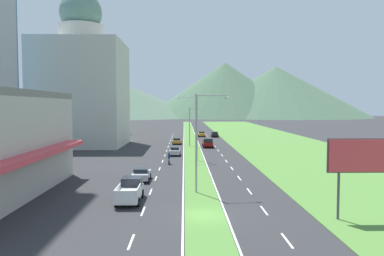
# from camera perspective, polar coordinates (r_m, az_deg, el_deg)

# --- Properties ---
(ground_plane) EXTENTS (600.00, 600.00, 0.00)m
(ground_plane) POSITION_cam_1_polar(r_m,az_deg,el_deg) (31.16, 1.93, -13.10)
(ground_plane) COLOR #2D2D30
(grass_median) EXTENTS (3.20, 240.00, 0.06)m
(grass_median) POSITION_cam_1_polar(r_m,az_deg,el_deg) (90.29, -0.14, -2.24)
(grass_median) COLOR #518438
(grass_median) RESTS_ON ground_plane
(grass_verge_right) EXTENTS (24.00, 240.00, 0.06)m
(grass_verge_right) POSITION_cam_1_polar(r_m,az_deg,el_deg) (92.97, 12.67, -2.16)
(grass_verge_right) COLOR #518438
(grass_verge_right) RESTS_ON ground_plane
(lane_dash_left_2) EXTENTS (0.16, 2.80, 0.01)m
(lane_dash_left_2) POSITION_cam_1_polar(r_m,az_deg,el_deg) (25.92, -9.17, -16.57)
(lane_dash_left_2) COLOR silver
(lane_dash_left_2) RESTS_ON ground_plane
(lane_dash_left_3) EXTENTS (0.16, 2.80, 0.01)m
(lane_dash_left_3) POSITION_cam_1_polar(r_m,az_deg,el_deg) (32.68, -7.40, -12.33)
(lane_dash_left_3) COLOR silver
(lane_dash_left_3) RESTS_ON ground_plane
(lane_dash_left_4) EXTENTS (0.16, 2.80, 0.01)m
(lane_dash_left_4) POSITION_cam_1_polar(r_m,az_deg,el_deg) (39.57, -6.26, -9.54)
(lane_dash_left_4) COLOR silver
(lane_dash_left_4) RESTS_ON ground_plane
(lane_dash_left_5) EXTENTS (0.16, 2.80, 0.01)m
(lane_dash_left_5) POSITION_cam_1_polar(r_m,az_deg,el_deg) (46.54, -5.48, -7.58)
(lane_dash_left_5) COLOR silver
(lane_dash_left_5) RESTS_ON ground_plane
(lane_dash_left_6) EXTENTS (0.16, 2.80, 0.01)m
(lane_dash_left_6) POSITION_cam_1_polar(r_m,az_deg,el_deg) (53.55, -4.91, -6.14)
(lane_dash_left_6) COLOR silver
(lane_dash_left_6) RESTS_ON ground_plane
(lane_dash_left_7) EXTENTS (0.16, 2.80, 0.01)m
(lane_dash_left_7) POSITION_cam_1_polar(r_m,az_deg,el_deg) (60.60, -4.47, -5.02)
(lane_dash_left_7) COLOR silver
(lane_dash_left_7) RESTS_ON ground_plane
(lane_dash_left_8) EXTENTS (0.16, 2.80, 0.01)m
(lane_dash_left_8) POSITION_cam_1_polar(r_m,az_deg,el_deg) (67.67, -4.12, -4.14)
(lane_dash_left_8) COLOR silver
(lane_dash_left_8) RESTS_ON ground_plane
(lane_dash_left_9) EXTENTS (0.16, 2.80, 0.01)m
(lane_dash_left_9) POSITION_cam_1_polar(r_m,az_deg,el_deg) (74.75, -3.84, -3.43)
(lane_dash_left_9) COLOR silver
(lane_dash_left_9) RESTS_ON ground_plane
(lane_dash_left_10) EXTENTS (0.16, 2.80, 0.01)m
(lane_dash_left_10) POSITION_cam_1_polar(r_m,az_deg,el_deg) (81.84, -3.61, -2.84)
(lane_dash_left_10) COLOR silver
(lane_dash_left_10) RESTS_ON ground_plane
(lane_dash_left_11) EXTENTS (0.16, 2.80, 0.01)m
(lane_dash_left_11) POSITION_cam_1_polar(r_m,az_deg,el_deg) (88.94, -3.42, -2.34)
(lane_dash_left_11) COLOR silver
(lane_dash_left_11) RESTS_ON ground_plane
(lane_dash_left_12) EXTENTS (0.16, 2.80, 0.01)m
(lane_dash_left_12) POSITION_cam_1_polar(r_m,az_deg,el_deg) (96.05, -3.25, -1.92)
(lane_dash_left_12) COLOR silver
(lane_dash_left_12) RESTS_ON ground_plane
(lane_dash_left_13) EXTENTS (0.16, 2.80, 0.01)m
(lane_dash_left_13) POSITION_cam_1_polar(r_m,az_deg,el_deg) (103.16, -3.11, -1.56)
(lane_dash_left_13) COLOR silver
(lane_dash_left_13) RESTS_ON ground_plane
(lane_dash_left_14) EXTENTS (0.16, 2.80, 0.01)m
(lane_dash_left_14) POSITION_cam_1_polar(r_m,az_deg,el_deg) (110.28, -2.98, -1.24)
(lane_dash_left_14) COLOR silver
(lane_dash_left_14) RESTS_ON ground_plane
(lane_dash_left_15) EXTENTS (0.16, 2.80, 0.01)m
(lane_dash_left_15) POSITION_cam_1_polar(r_m,az_deg,el_deg) (117.40, -2.87, -0.96)
(lane_dash_left_15) COLOR silver
(lane_dash_left_15) RESTS_ON ground_plane
(lane_dash_right_2) EXTENTS (0.16, 2.80, 0.01)m
(lane_dash_right_2) POSITION_cam_1_polar(r_m,az_deg,el_deg) (26.56, 14.15, -16.14)
(lane_dash_right_2) COLOR silver
(lane_dash_right_2) RESTS_ON ground_plane
(lane_dash_right_3) EXTENTS (0.16, 2.80, 0.01)m
(lane_dash_right_3) POSITION_cam_1_polar(r_m,az_deg,el_deg) (33.19, 10.82, -12.12)
(lane_dash_right_3) COLOR silver
(lane_dash_right_3) RESTS_ON ground_plane
(lane_dash_right_4) EXTENTS (0.16, 2.80, 0.01)m
(lane_dash_right_4) POSITION_cam_1_polar(r_m,az_deg,el_deg) (39.99, 8.66, -9.42)
(lane_dash_right_4) COLOR silver
(lane_dash_right_4) RESTS_ON ground_plane
(lane_dash_right_5) EXTENTS (0.16, 2.80, 0.01)m
(lane_dash_right_5) POSITION_cam_1_polar(r_m,az_deg,el_deg) (46.90, 7.16, -7.51)
(lane_dash_right_5) COLOR silver
(lane_dash_right_5) RESTS_ON ground_plane
(lane_dash_right_6) EXTENTS (0.16, 2.80, 0.01)m
(lane_dash_right_6) POSITION_cam_1_polar(r_m,az_deg,el_deg) (53.87, 6.05, -6.09)
(lane_dash_right_6) COLOR silver
(lane_dash_right_6) RESTS_ON ground_plane
(lane_dash_right_7) EXTENTS (0.16, 2.80, 0.01)m
(lane_dash_right_7) POSITION_cam_1_polar(r_m,az_deg,el_deg) (60.87, 5.20, -4.99)
(lane_dash_right_7) COLOR silver
(lane_dash_right_7) RESTS_ON ground_plane
(lane_dash_right_8) EXTENTS (0.16, 2.80, 0.01)m
(lane_dash_right_8) POSITION_cam_1_polar(r_m,az_deg,el_deg) (67.91, 4.53, -4.12)
(lane_dash_right_8) COLOR silver
(lane_dash_right_8) RESTS_ON ground_plane
(lane_dash_right_9) EXTENTS (0.16, 2.80, 0.01)m
(lane_dash_right_9) POSITION_cam_1_polar(r_m,az_deg,el_deg) (74.97, 3.98, -3.41)
(lane_dash_right_9) COLOR silver
(lane_dash_right_9) RESTS_ON ground_plane
(lane_dash_right_10) EXTENTS (0.16, 2.80, 0.01)m
(lane_dash_right_10) POSITION_cam_1_polar(r_m,az_deg,el_deg) (82.04, 3.53, -2.82)
(lane_dash_right_10) COLOR silver
(lane_dash_right_10) RESTS_ON ground_plane
(lane_dash_right_11) EXTENTS (0.16, 2.80, 0.01)m
(lane_dash_right_11) POSITION_cam_1_polar(r_m,az_deg,el_deg) (89.13, 3.16, -2.33)
(lane_dash_right_11) COLOR silver
(lane_dash_right_11) RESTS_ON ground_plane
(lane_dash_right_12) EXTENTS (0.16, 2.80, 0.01)m
(lane_dash_right_12) POSITION_cam_1_polar(r_m,az_deg,el_deg) (96.22, 2.83, -1.91)
(lane_dash_right_12) COLOR silver
(lane_dash_right_12) RESTS_ON ground_plane
(lane_dash_right_13) EXTENTS (0.16, 2.80, 0.01)m
(lane_dash_right_13) POSITION_cam_1_polar(r_m,az_deg,el_deg) (103.32, 2.56, -1.55)
(lane_dash_right_13) COLOR silver
(lane_dash_right_13) RESTS_ON ground_plane
(lane_dash_right_14) EXTENTS (0.16, 2.80, 0.01)m
(lane_dash_right_14) POSITION_cam_1_polar(r_m,az_deg,el_deg) (110.43, 2.31, -1.23)
(lane_dash_right_14) COLOR silver
(lane_dash_right_14) RESTS_ON ground_plane
(lane_dash_right_15) EXTENTS (0.16, 2.80, 0.01)m
(lane_dash_right_15) POSITION_cam_1_polar(r_m,az_deg,el_deg) (117.54, 2.10, -0.95)
(lane_dash_right_15) COLOR silver
(lane_dash_right_15) RESTS_ON ground_plane
(edge_line_median_left) EXTENTS (0.16, 240.00, 0.01)m
(edge_line_median_left) POSITION_cam_1_polar(r_m,az_deg,el_deg) (90.27, -1.25, -2.25)
(edge_line_median_left) COLOR silver
(edge_line_median_left) RESTS_ON ground_plane
(edge_line_median_right) EXTENTS (0.16, 240.00, 0.01)m
(edge_line_median_right) POSITION_cam_1_polar(r_m,az_deg,el_deg) (90.34, 0.97, -2.25)
(edge_line_median_right) COLOR silver
(edge_line_median_right) RESTS_ON ground_plane
(domed_building) EXTENTS (18.34, 18.34, 33.80)m
(domed_building) POSITION_cam_1_polar(r_m,az_deg,el_deg) (87.50, -16.26, 6.26)
(domed_building) COLOR beige
(domed_building) RESTS_ON ground_plane
(midrise_colored) EXTENTS (15.17, 15.17, 20.08)m
(midrise_colored) POSITION_cam_1_polar(r_m,az_deg,el_deg) (122.34, -15.05, 3.81)
(midrise_colored) COLOR yellow
(midrise_colored) RESTS_ON ground_plane
(hill_far_left) EXTENTS (150.88, 150.88, 30.72)m
(hill_far_left) POSITION_cam_1_polar(r_m,az_deg,el_deg) (310.05, -12.22, 4.48)
(hill_far_left) COLOR #516B56
(hill_far_left) RESTS_ON ground_plane
(hill_far_center) EXTENTS (130.46, 130.46, 43.92)m
(hill_far_center) POSITION_cam_1_polar(r_m,az_deg,el_deg) (308.86, 5.00, 5.78)
(hill_far_center) COLOR #47664C
(hill_far_center) RESTS_ON ground_plane
(hill_far_right) EXTENTS (146.48, 146.48, 40.65)m
(hill_far_right) POSITION_cam_1_polar(r_m,az_deg,el_deg) (315.20, 12.52, 5.36)
(hill_far_right) COLOR #47664C
(hill_far_right) RESTS_ON ground_plane
(street_lamp_near) EXTENTS (3.42, 0.47, 10.02)m
(street_lamp_near) POSITION_cam_1_polar(r_m,az_deg,el_deg) (38.02, 1.20, -1.25)
(street_lamp_near) COLOR #99999E
(street_lamp_near) RESTS_ON ground_plane
(street_lamp_mid) EXTENTS (3.36, 0.40, 10.40)m
(street_lamp_mid) POSITION_cam_1_polar(r_m,az_deg,el_deg) (60.21, 0.43, 0.63)
(street_lamp_mid) COLOR #99999E
(street_lamp_mid) RESTS_ON ground_plane
(street_lamp_far) EXTENTS (3.33, 0.28, 8.48)m
(street_lamp_far) POSITION_cam_1_polar(r_m,az_deg,el_deg) (82.46, -0.08, 0.67)
(street_lamp_far) COLOR #99999E
(street_lamp_far) RESTS_ON ground_plane
(billboard_roadside) EXTENTS (5.84, 0.28, 6.34)m
(billboard_roadside) POSITION_cam_1_polar(r_m,az_deg,el_deg) (31.94, 24.64, -4.26)
(billboard_roadside) COLOR #4C4C51
(billboard_roadside) RESTS_ON ground_plane
(car_1) EXTENTS (1.96, 4.21, 1.50)m
(car_1) POSITION_cam_1_polar(r_m,az_deg,el_deg) (107.47, 3.45, -0.95)
(car_1) COLOR black
(car_1) RESTS_ON ground_plane
(car_2) EXTENTS (1.98, 4.14, 1.47)m
(car_2) POSITION_cam_1_polar(r_m,az_deg,el_deg) (108.73, 1.45, -0.90)
(car_2) COLOR #C6842D
(car_2) RESTS_ON ground_plane
(car_3) EXTENTS (1.92, 4.09, 1.52)m
(car_3) POSITION_cam_1_polar(r_m,az_deg,el_deg) (67.60, -2.59, -3.49)
(car_3) COLOR #B2B2B7
(car_3) RESTS_ON ground_plane
(car_4) EXTENTS (2.04, 4.17, 1.51)m
(car_4) POSITION_cam_1_polar(r_m,az_deg,el_deg) (45.21, -7.64, -6.93)
(car_4) COLOR #B2B2B7
(car_4) RESTS_ON ground_plane
(car_5) EXTENTS (2.02, 4.14, 1.43)m
(car_5) POSITION_cam_1_polar(r_m,az_deg,el_deg) (87.39, -2.30, -1.96)
(car_5) COLOR #C6842D
(car_5) RESTS_ON ground_plane
(pickup_truck_0) EXTENTS (2.18, 5.40, 2.00)m
(pickup_truck_0) POSITION_cam_1_polar(r_m,az_deg,el_deg) (80.78, 2.38, -2.22)
(pickup_truck_0) COLOR maroon
(pickup_truck_0) RESTS_ON ground_plane
(pickup_truck_1) EXTENTS (2.18, 5.40, 2.00)m
(pickup_truck_1) POSITION_cam_1_polar(r_m,az_deg,el_deg) (35.92, -9.31, -9.30)
(pickup_truck_1) COLOR silver
(pickup_truck_1) RESTS_ON ground_plane
(motorcycle_rider) EXTENTS (0.36, 2.00, 1.80)m
(motorcycle_rider) POSITION_cam_1_polar(r_m,az_deg,el_deg) (57.49, -3.50, -4.73)
(motorcycle_rider) COLOR black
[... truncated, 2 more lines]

